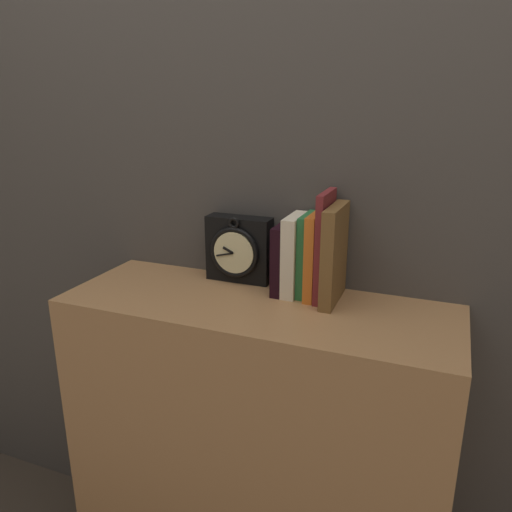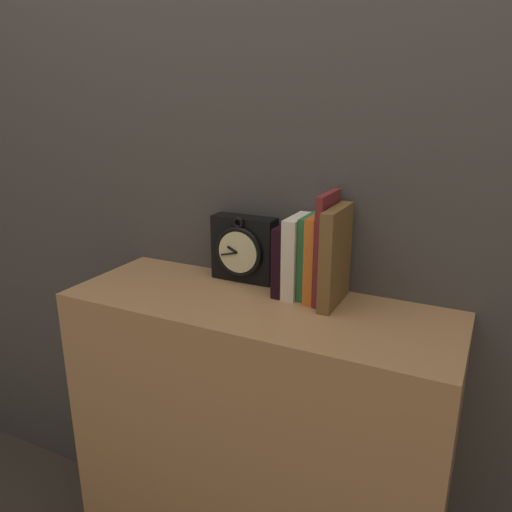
# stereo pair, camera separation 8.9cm
# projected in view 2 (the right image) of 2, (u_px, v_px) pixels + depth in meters

# --- Properties ---
(wall_back) EXTENTS (6.00, 0.05, 2.60)m
(wall_back) POSITION_uv_depth(u_px,v_px,m) (291.00, 129.00, 1.23)
(wall_back) COLOR #47423D
(wall_back) RESTS_ON ground_plane
(bookshelf) EXTENTS (0.94, 0.34, 0.91)m
(bookshelf) POSITION_uv_depth(u_px,v_px,m) (256.00, 462.00, 1.32)
(bookshelf) COLOR #A87547
(bookshelf) RESTS_ON ground_plane
(clock) EXTENTS (0.17, 0.07, 0.18)m
(clock) POSITION_uv_depth(u_px,v_px,m) (243.00, 249.00, 1.30)
(clock) COLOR black
(clock) RESTS_ON bookshelf
(book_slot0_black) EXTENTS (0.03, 0.12, 0.17)m
(book_slot0_black) POSITION_uv_depth(u_px,v_px,m) (286.00, 259.00, 1.22)
(book_slot0_black) COLOR black
(book_slot0_black) RESTS_ON bookshelf
(book_slot1_cream) EXTENTS (0.03, 0.12, 0.20)m
(book_slot1_cream) POSITION_uv_depth(u_px,v_px,m) (297.00, 256.00, 1.21)
(book_slot1_cream) COLOR beige
(book_slot1_cream) RESTS_ON bookshelf
(book_slot2_green) EXTENTS (0.02, 0.11, 0.20)m
(book_slot2_green) POSITION_uv_depth(u_px,v_px,m) (309.00, 256.00, 1.20)
(book_slot2_green) COLOR #28703A
(book_slot2_green) RESTS_ON bookshelf
(book_slot3_orange) EXTENTS (0.02, 0.13, 0.21)m
(book_slot3_orange) POSITION_uv_depth(u_px,v_px,m) (317.00, 257.00, 1.18)
(book_slot3_orange) COLOR orange
(book_slot3_orange) RESTS_ON bookshelf
(book_slot4_maroon) EXTENTS (0.02, 0.13, 0.26)m
(book_slot4_maroon) POSITION_uv_depth(u_px,v_px,m) (326.00, 248.00, 1.16)
(book_slot4_maroon) COLOR maroon
(book_slot4_maroon) RESTS_ON bookshelf
(book_slot5_brown) EXTENTS (0.03, 0.16, 0.23)m
(book_slot5_brown) POSITION_uv_depth(u_px,v_px,m) (336.00, 257.00, 1.14)
(book_slot5_brown) COLOR brown
(book_slot5_brown) RESTS_ON bookshelf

